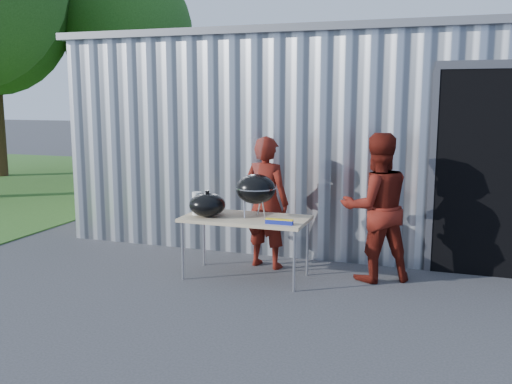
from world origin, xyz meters
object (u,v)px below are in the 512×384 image
(kettle_grill, at_px, (256,183))
(person_bystander, at_px, (376,207))
(folding_table, at_px, (246,220))
(person_cook, at_px, (266,202))

(kettle_grill, xyz_separation_m, person_bystander, (1.37, 0.41, -0.28))
(kettle_grill, bearing_deg, person_bystander, 16.64)
(folding_table, height_order, kettle_grill, kettle_grill)
(kettle_grill, height_order, person_bystander, person_bystander)
(folding_table, relative_size, person_cook, 0.89)
(person_cook, bearing_deg, kettle_grill, 104.24)
(folding_table, distance_m, person_bystander, 1.56)
(person_cook, bearing_deg, folding_table, 90.50)
(folding_table, bearing_deg, person_cook, 79.38)
(person_cook, relative_size, person_bystander, 0.96)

